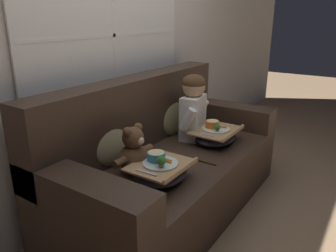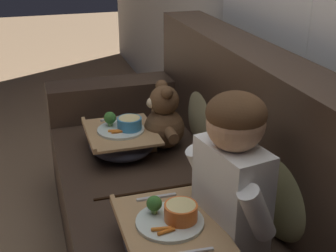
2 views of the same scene
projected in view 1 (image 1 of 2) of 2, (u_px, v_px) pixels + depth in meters
name	position (u px, v px, depth m)	size (l,w,h in m)	color
ground_plane	(173.00, 208.00, 2.59)	(14.00, 14.00, 0.00)	#8E7051
wall_back_with_window	(109.00, 35.00, 2.48)	(8.00, 0.08, 2.60)	beige
couch	(166.00, 165.00, 2.51)	(1.99, 0.92, 1.01)	#38281E
throw_pillow_behind_child	(172.00, 113.00, 2.83)	(0.39, 0.19, 0.40)	#898456
throw_pillow_behind_teddy	(109.00, 139.00, 2.22)	(0.36, 0.17, 0.37)	tan
child_figure	(193.00, 104.00, 2.68)	(0.40, 0.21, 0.54)	white
teddy_bear	(134.00, 153.00, 2.12)	(0.35, 0.24, 0.33)	brown
lap_tray_child	(216.00, 135.00, 2.64)	(0.41, 0.32, 0.19)	#2D2D38
lap_tray_teddy	(160.00, 171.00, 2.03)	(0.38, 0.32, 0.19)	#2D2D38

